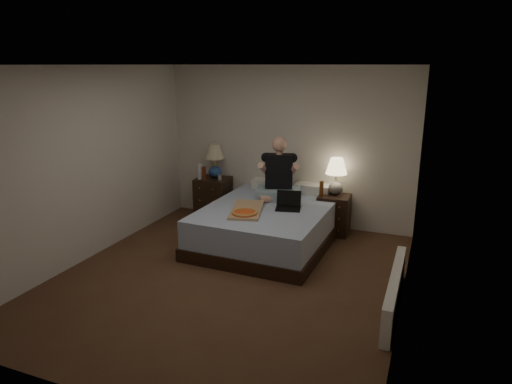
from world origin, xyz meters
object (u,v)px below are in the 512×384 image
at_px(person, 279,169).
at_px(pizza_box, 245,213).
at_px(radiator, 394,291).
at_px(laptop, 288,201).
at_px(bed, 269,224).
at_px(soda_can, 220,178).
at_px(lamp_right, 336,176).
at_px(beer_bottle_left, 204,174).
at_px(lamp_left, 215,161).
at_px(nightstand_left, 213,198).
at_px(beer_bottle_right, 321,189).
at_px(nightstand_right, 334,215).
at_px(water_bottle, 200,172).

relative_size(person, pizza_box, 1.22).
bearing_deg(radiator, laptop, 142.52).
bearing_deg(bed, soda_can, 153.26).
height_order(bed, pizza_box, pizza_box).
height_order(bed, lamp_right, lamp_right).
bearing_deg(beer_bottle_left, soda_can, 19.25).
distance_m(lamp_left, person, 1.31).
height_order(soda_can, pizza_box, soda_can).
bearing_deg(nightstand_left, radiator, -35.78).
xyz_separation_m(soda_can, person, (1.08, -0.22, 0.28)).
distance_m(nightstand_left, lamp_right, 2.10).
height_order(bed, soda_can, soda_can).
distance_m(beer_bottle_right, radiator, 2.32).
xyz_separation_m(bed, laptop, (0.30, -0.08, 0.40)).
bearing_deg(beer_bottle_left, nightstand_right, 5.52).
bearing_deg(water_bottle, beer_bottle_right, 1.43).
distance_m(beer_bottle_right, laptop, 0.74).
relative_size(beer_bottle_left, laptop, 0.68).
height_order(nightstand_left, person, person).
bearing_deg(nightstand_right, water_bottle, -177.11).
height_order(beer_bottle_left, radiator, beer_bottle_left).
xyz_separation_m(bed, beer_bottle_right, (0.61, 0.60, 0.44)).
bearing_deg(pizza_box, beer_bottle_right, 42.55).
height_order(nightstand_left, laptop, laptop).
relative_size(lamp_right, person, 0.60).
relative_size(nightstand_left, lamp_right, 1.23).
bearing_deg(radiator, person, 138.50).
distance_m(beer_bottle_left, laptop, 1.72).
xyz_separation_m(nightstand_right, beer_bottle_right, (-0.18, -0.10, 0.42)).
distance_m(nightstand_left, water_bottle, 0.52).
distance_m(bed, radiator, 2.27).
distance_m(bed, beer_bottle_right, 0.96).
height_order(bed, laptop, laptop).
bearing_deg(beer_bottle_right, pizza_box, -122.95).
bearing_deg(pizza_box, soda_can, 114.38).
relative_size(nightstand_right, pizza_box, 0.79).
bearing_deg(person, water_bottle, 156.98).
distance_m(water_bottle, person, 1.45).
distance_m(water_bottle, pizza_box, 1.70).
height_order(nightstand_right, pizza_box, pizza_box).
relative_size(beer_bottle_right, pizza_box, 0.30).
xyz_separation_m(nightstand_left, beer_bottle_left, (-0.06, -0.19, 0.46)).
relative_size(water_bottle, person, 0.27).
height_order(soda_can, beer_bottle_right, beer_bottle_right).
height_order(lamp_right, pizza_box, lamp_right).
distance_m(bed, nightstand_right, 1.05).
bearing_deg(bed, radiator, -32.75).
distance_m(water_bottle, radiator, 3.81).
xyz_separation_m(lamp_right, soda_can, (-1.85, -0.19, -0.14)).
xyz_separation_m(beer_bottle_right, laptop, (-0.30, -0.68, -0.04)).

